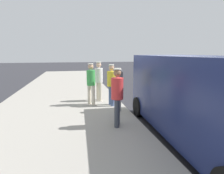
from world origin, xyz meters
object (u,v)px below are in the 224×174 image
Objects in this scene: pedestrian_in_red at (117,94)px; parking_meter_near at (120,83)px; pedestrian_in_white at (99,79)px; parked_van at (202,97)px; pedestrian_in_green at (91,81)px; pedestrian_in_yellow at (111,82)px.

parking_meter_near is at bearing -108.33° from pedestrian_in_red.
pedestrian_in_white is at bearing -72.22° from parking_meter_near.
pedestrian_in_green is at bearing -54.24° from parked_van.
pedestrian_in_green is at bearing -77.96° from pedestrian_in_red.
pedestrian_in_green reaches higher than pedestrian_in_yellow.
pedestrian_in_yellow reaches higher than parking_meter_near.
parked_van is at bearing 118.14° from pedestrian_in_yellow.
pedestrian_in_green is 1.01× the size of pedestrian_in_red.
parked_van reaches higher than pedestrian_in_yellow.
pedestrian_in_white is (-0.40, -0.57, 0.02)m from pedestrian_in_green.
pedestrian_in_red is 0.98× the size of pedestrian_in_white.
pedestrian_in_green is at bearing -49.47° from parking_meter_near.
parking_meter_near is 0.29× the size of parked_van.
parking_meter_near is 0.82m from pedestrian_in_yellow.
parking_meter_near is 0.91× the size of pedestrian_in_green.
pedestrian_in_green is 0.98× the size of pedestrian_in_white.
pedestrian_in_red is 2.94m from pedestrian_in_white.
pedestrian_in_white is (0.53, -1.66, -0.06)m from parking_meter_near.
pedestrian_in_red is (0.42, 1.28, -0.08)m from parking_meter_near.
pedestrian_in_white is 0.94m from pedestrian_in_yellow.
parking_meter_near is 0.92× the size of pedestrian_in_red.
pedestrian_in_yellow is at bearing 113.93° from pedestrian_in_white.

